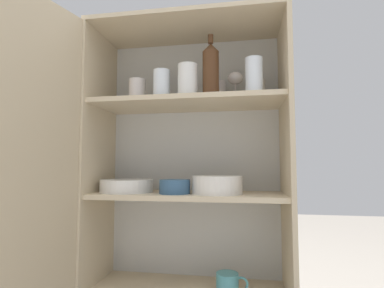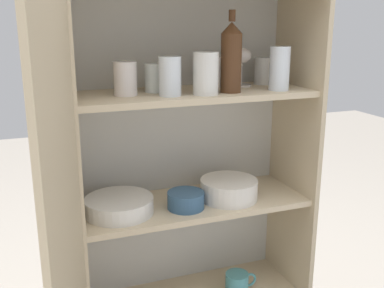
# 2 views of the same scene
# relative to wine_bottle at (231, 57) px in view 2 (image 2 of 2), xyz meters

# --- Properties ---
(cupboard_back_panel) EXTENTS (0.81, 0.02, 1.35)m
(cupboard_back_panel) POSITION_rel_wine_bottle_xyz_m (-0.10, 0.22, -0.48)
(cupboard_back_panel) COLOR silver
(cupboard_back_panel) RESTS_ON ground_plane
(cupboard_side_left) EXTENTS (0.02, 0.33, 1.35)m
(cupboard_side_left) POSITION_rel_wine_bottle_xyz_m (-0.50, 0.06, -0.48)
(cupboard_side_left) COLOR #CCB793
(cupboard_side_left) RESTS_ON ground_plane
(cupboard_side_right) EXTENTS (0.02, 0.33, 1.35)m
(cupboard_side_right) POSITION_rel_wine_bottle_xyz_m (0.29, 0.06, -0.48)
(cupboard_side_right) COLOR #CCB793
(cupboard_side_right) RESTS_ON ground_plane
(shelf_board_middle) EXTENTS (0.78, 0.29, 0.02)m
(shelf_board_middle) POSITION_rel_wine_bottle_xyz_m (-0.10, 0.06, -0.51)
(shelf_board_middle) COLOR beige
(shelf_board_upper) EXTENTS (0.78, 0.29, 0.02)m
(shelf_board_upper) POSITION_rel_wine_bottle_xyz_m (-0.10, 0.06, -0.12)
(shelf_board_upper) COLOR beige
(cupboard_door) EXTENTS (0.12, 0.40, 1.35)m
(cupboard_door) POSITION_rel_wine_bottle_xyz_m (-0.56, -0.30, -0.48)
(cupboard_door) COLOR tan
(cupboard_door) RESTS_ON ground_plane
(tumbler_glass_0) EXTENTS (0.07, 0.07, 0.10)m
(tumbler_glass_0) POSITION_rel_wine_bottle_xyz_m (-0.33, 0.06, -0.06)
(tumbler_glass_0) COLOR silver
(tumbler_glass_0) RESTS_ON shelf_board_upper
(tumbler_glass_1) EXTENTS (0.07, 0.07, 0.09)m
(tumbler_glass_1) POSITION_rel_wine_bottle_xyz_m (-0.22, 0.09, -0.07)
(tumbler_glass_1) COLOR white
(tumbler_glass_1) RESTS_ON shelf_board_upper
(tumbler_glass_2) EXTENTS (0.07, 0.07, 0.12)m
(tumbler_glass_2) POSITION_rel_wine_bottle_xyz_m (-0.20, 0.00, -0.05)
(tumbler_glass_2) COLOR white
(tumbler_glass_2) RESTS_ON shelf_board_upper
(tumbler_glass_3) EXTENTS (0.08, 0.08, 0.13)m
(tumbler_glass_3) POSITION_rel_wine_bottle_xyz_m (-0.09, -0.01, -0.05)
(tumbler_glass_3) COLOR white
(tumbler_glass_3) RESTS_ON shelf_board_upper
(tumbler_glass_4) EXTENTS (0.07, 0.07, 0.10)m
(tumbler_glass_4) POSITION_rel_wine_bottle_xyz_m (0.02, 0.15, -0.06)
(tumbler_glass_4) COLOR silver
(tumbler_glass_4) RESTS_ON shelf_board_upper
(tumbler_glass_5) EXTENTS (0.07, 0.07, 0.14)m
(tumbler_glass_5) POSITION_rel_wine_bottle_xyz_m (0.17, -0.01, -0.04)
(tumbler_glass_5) COLOR white
(tumbler_glass_5) RESTS_ON shelf_board_upper
(tumbler_glass_6) EXTENTS (0.06, 0.06, 0.10)m
(tumbler_glass_6) POSITION_rel_wine_bottle_xyz_m (0.19, 0.13, -0.06)
(tumbler_glass_6) COLOR white
(tumbler_glass_6) RESTS_ON shelf_board_upper
(wine_glass_0) EXTENTS (0.07, 0.07, 0.13)m
(wine_glass_0) POSITION_rel_wine_bottle_xyz_m (0.09, 0.11, -0.02)
(wine_glass_0) COLOR silver
(wine_glass_0) RESTS_ON shelf_board_upper
(wine_bottle) EXTENTS (0.07, 0.07, 0.26)m
(wine_bottle) POSITION_rel_wine_bottle_xyz_m (0.00, 0.00, 0.00)
(wine_bottle) COLOR #4C2D19
(wine_bottle) RESTS_ON shelf_board_upper
(plate_stack_white) EXTENTS (0.22, 0.22, 0.05)m
(plate_stack_white) POSITION_rel_wine_bottle_xyz_m (-0.37, 0.05, -0.47)
(plate_stack_white) COLOR silver
(plate_stack_white) RESTS_ON shelf_board_middle
(mixing_bowl_large) EXTENTS (0.20, 0.20, 0.07)m
(mixing_bowl_large) POSITION_rel_wine_bottle_xyz_m (0.02, 0.04, -0.46)
(mixing_bowl_large) COLOR silver
(mixing_bowl_large) RESTS_ON shelf_board_middle
(serving_bowl_small) EXTENTS (0.12, 0.12, 0.06)m
(serving_bowl_small) POSITION_rel_wine_bottle_xyz_m (-0.15, 0.01, -0.47)
(serving_bowl_small) COLOR #33567A
(serving_bowl_small) RESTS_ON shelf_board_middle
(coffee_mug_primary) EXTENTS (0.12, 0.09, 0.08)m
(coffee_mug_primary) POSITION_rel_wine_bottle_xyz_m (0.06, 0.03, -0.84)
(coffee_mug_primary) COLOR teal
(coffee_mug_primary) RESTS_ON shelf_board_lower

